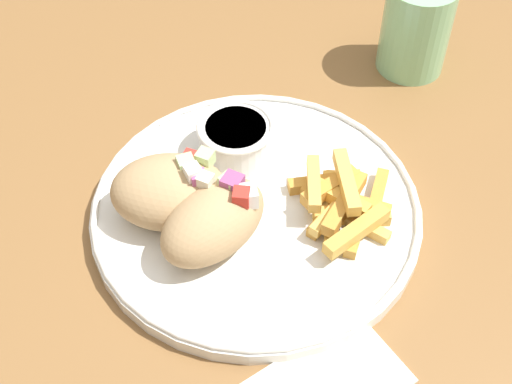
% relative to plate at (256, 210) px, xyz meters
% --- Properties ---
extents(table, '(1.20, 1.20, 0.74)m').
position_rel_plate_xyz_m(table, '(-0.01, 0.03, -0.09)').
color(table, brown).
rests_on(table, ground_plane).
extents(plate, '(0.29, 0.29, 0.02)m').
position_rel_plate_xyz_m(plate, '(0.00, 0.00, 0.00)').
color(plate, white).
rests_on(plate, table).
extents(pita_sandwich_near, '(0.12, 0.09, 0.06)m').
position_rel_plate_xyz_m(pita_sandwich_near, '(-0.05, -0.01, 0.03)').
color(pita_sandwich_near, tan).
rests_on(pita_sandwich_near, plate).
extents(pita_sandwich_far, '(0.13, 0.12, 0.06)m').
position_rel_plate_xyz_m(pita_sandwich_far, '(-0.07, 0.03, 0.03)').
color(pita_sandwich_far, tan).
rests_on(pita_sandwich_far, plate).
extents(fries_pile, '(0.11, 0.10, 0.04)m').
position_rel_plate_xyz_m(fries_pile, '(0.06, -0.04, 0.02)').
color(fries_pile, gold).
rests_on(fries_pile, plate).
extents(sauce_ramekin, '(0.07, 0.07, 0.04)m').
position_rel_plate_xyz_m(sauce_ramekin, '(0.02, 0.07, 0.02)').
color(sauce_ramekin, white).
rests_on(sauce_ramekin, plate).
extents(water_glass, '(0.07, 0.07, 0.10)m').
position_rel_plate_xyz_m(water_glass, '(0.25, 0.09, 0.04)').
color(water_glass, '#8CCC93').
rests_on(water_glass, table).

